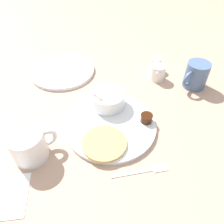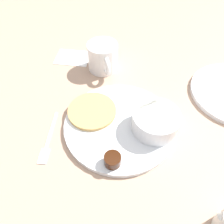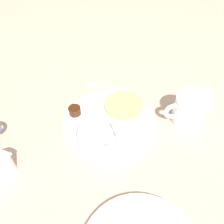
{
  "view_description": "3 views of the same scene",
  "coord_description": "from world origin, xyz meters",
  "px_view_note": "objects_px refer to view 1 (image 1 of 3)",
  "views": [
    {
      "loc": [
        -0.42,
        0.14,
        0.49
      ],
      "look_at": [
        0.02,
        -0.01,
        0.04
      ],
      "focal_mm": 35.0,
      "sensor_mm": 36.0,
      "label": 1
    },
    {
      "loc": [
        -0.04,
        -0.32,
        0.44
      ],
      "look_at": [
        -0.02,
        0.01,
        0.05
      ],
      "focal_mm": 35.0,
      "sensor_mm": 36.0,
      "label": 2
    },
    {
      "loc": [
        0.42,
        0.03,
        0.49
      ],
      "look_at": [
        -0.01,
        0.01,
        0.04
      ],
      "focal_mm": 35.0,
      "sensor_mm": 36.0,
      "label": 3
    }
  ],
  "objects_px": {
    "bowl": "(108,99)",
    "creamer_pitcher_near": "(158,72)",
    "creamer_pitcher_far": "(155,64)",
    "coffee_mug": "(29,145)",
    "second_mug": "(196,75)",
    "fork": "(147,170)",
    "plate": "(110,125)"
  },
  "relations": [
    {
      "from": "bowl",
      "to": "creamer_pitcher_near",
      "type": "xyz_separation_m",
      "value": [
        0.09,
        -0.22,
        -0.01
      ]
    },
    {
      "from": "bowl",
      "to": "coffee_mug",
      "type": "relative_size",
      "value": 0.91
    },
    {
      "from": "plate",
      "to": "creamer_pitcher_near",
      "type": "height_order",
      "value": "creamer_pitcher_near"
    },
    {
      "from": "creamer_pitcher_near",
      "to": "second_mug",
      "type": "relative_size",
      "value": 0.65
    },
    {
      "from": "creamer_pitcher_far",
      "to": "bowl",
      "type": "bearing_deg",
      "value": 121.17
    },
    {
      "from": "creamer_pitcher_near",
      "to": "second_mug",
      "type": "distance_m",
      "value": 0.13
    },
    {
      "from": "coffee_mug",
      "to": "second_mug",
      "type": "xyz_separation_m",
      "value": [
        0.12,
        -0.57,
        0.0
      ]
    },
    {
      "from": "bowl",
      "to": "fork",
      "type": "bearing_deg",
      "value": -175.62
    },
    {
      "from": "coffee_mug",
      "to": "second_mug",
      "type": "height_order",
      "value": "second_mug"
    },
    {
      "from": "plate",
      "to": "coffee_mug",
      "type": "distance_m",
      "value": 0.23
    },
    {
      "from": "coffee_mug",
      "to": "plate",
      "type": "bearing_deg",
      "value": -82.64
    },
    {
      "from": "coffee_mug",
      "to": "fork",
      "type": "relative_size",
      "value": 0.85
    },
    {
      "from": "creamer_pitcher_near",
      "to": "coffee_mug",
      "type": "bearing_deg",
      "value": 113.15
    },
    {
      "from": "creamer_pitcher_near",
      "to": "creamer_pitcher_far",
      "type": "bearing_deg",
      "value": -19.88
    },
    {
      "from": "coffee_mug",
      "to": "creamer_pitcher_far",
      "type": "xyz_separation_m",
      "value": [
        0.26,
        -0.49,
        -0.02
      ]
    },
    {
      "from": "coffee_mug",
      "to": "fork",
      "type": "bearing_deg",
      "value": -118.25
    },
    {
      "from": "bowl",
      "to": "fork",
      "type": "height_order",
      "value": "bowl"
    },
    {
      "from": "bowl",
      "to": "creamer_pitcher_near",
      "type": "distance_m",
      "value": 0.24
    },
    {
      "from": "bowl",
      "to": "creamer_pitcher_far",
      "type": "distance_m",
      "value": 0.29
    },
    {
      "from": "second_mug",
      "to": "creamer_pitcher_far",
      "type": "bearing_deg",
      "value": 30.39
    },
    {
      "from": "bowl",
      "to": "creamer_pitcher_near",
      "type": "bearing_deg",
      "value": -68.0
    },
    {
      "from": "plate",
      "to": "bowl",
      "type": "relative_size",
      "value": 2.47
    },
    {
      "from": "plate",
      "to": "creamer_pitcher_far",
      "type": "xyz_separation_m",
      "value": [
        0.23,
        -0.27,
        0.02
      ]
    },
    {
      "from": "plate",
      "to": "creamer_pitcher_near",
      "type": "bearing_deg",
      "value": -54.81
    },
    {
      "from": "creamer_pitcher_near",
      "to": "second_mug",
      "type": "bearing_deg",
      "value": -128.71
    },
    {
      "from": "coffee_mug",
      "to": "creamer_pitcher_near",
      "type": "distance_m",
      "value": 0.51
    },
    {
      "from": "coffee_mug",
      "to": "creamer_pitcher_near",
      "type": "bearing_deg",
      "value": -66.85
    },
    {
      "from": "second_mug",
      "to": "plate",
      "type": "bearing_deg",
      "value": 104.42
    },
    {
      "from": "plate",
      "to": "creamer_pitcher_near",
      "type": "distance_m",
      "value": 0.3
    },
    {
      "from": "creamer_pitcher_near",
      "to": "creamer_pitcher_far",
      "type": "distance_m",
      "value": 0.06
    },
    {
      "from": "creamer_pitcher_near",
      "to": "creamer_pitcher_far",
      "type": "relative_size",
      "value": 1.27
    },
    {
      "from": "second_mug",
      "to": "coffee_mug",
      "type": "bearing_deg",
      "value": 101.67
    }
  ]
}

